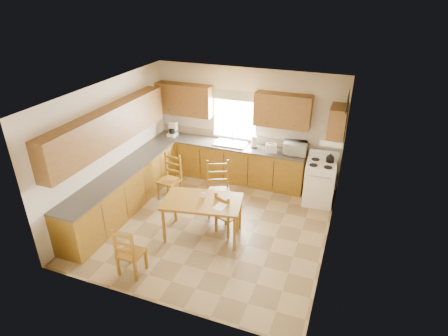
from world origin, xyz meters
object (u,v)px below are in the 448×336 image
(dining_table, at_px, (203,218))
(chair_far_right, at_px, (218,189))
(microwave, at_px, (295,148))
(chair_far_left, at_px, (169,178))
(stove, at_px, (319,183))
(chair_near_left, at_px, (130,250))
(chair_near_right, at_px, (227,213))

(dining_table, xyz_separation_m, chair_far_right, (-0.00, 0.82, 0.18))
(microwave, xyz_separation_m, chair_far_left, (-2.48, -1.38, -0.55))
(stove, xyz_separation_m, chair_near_left, (-2.59, -3.38, 0.00))
(dining_table, height_order, chair_near_left, chair_near_left)
(chair_far_left, bearing_deg, chair_near_left, -69.54)
(dining_table, relative_size, chair_near_left, 1.54)
(chair_near_left, bearing_deg, dining_table, -116.65)
(stove, distance_m, microwave, 0.95)
(microwave, bearing_deg, chair_far_left, -155.41)
(chair_near_left, bearing_deg, chair_far_right, -107.33)
(chair_near_left, relative_size, chair_far_right, 0.83)
(chair_near_left, distance_m, chair_near_right, 1.97)
(stove, distance_m, chair_near_right, 2.30)
(chair_near_right, xyz_separation_m, chair_far_right, (-0.40, 0.56, 0.13))
(microwave, xyz_separation_m, chair_near_right, (-0.86, -2.09, -0.63))
(stove, height_order, chair_near_right, stove)
(dining_table, relative_size, chair_far_right, 1.28)
(dining_table, bearing_deg, chair_far_left, 131.32)
(microwave, height_order, chair_far_right, microwave)
(chair_far_right, bearing_deg, chair_near_right, -79.67)
(microwave, bearing_deg, dining_table, -122.47)
(microwave, distance_m, chair_far_right, 2.04)
(stove, distance_m, chair_far_right, 2.24)
(chair_far_right, bearing_deg, microwave, 25.77)
(chair_near_left, bearing_deg, chair_near_right, -123.50)
(stove, relative_size, chair_far_left, 0.90)
(dining_table, distance_m, chair_far_right, 0.84)
(stove, bearing_deg, chair_near_left, -131.36)
(chair_near_right, distance_m, chair_far_right, 0.70)
(dining_table, relative_size, chair_far_left, 1.40)
(microwave, distance_m, chair_far_left, 2.89)
(chair_near_right, height_order, chair_far_left, chair_far_left)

